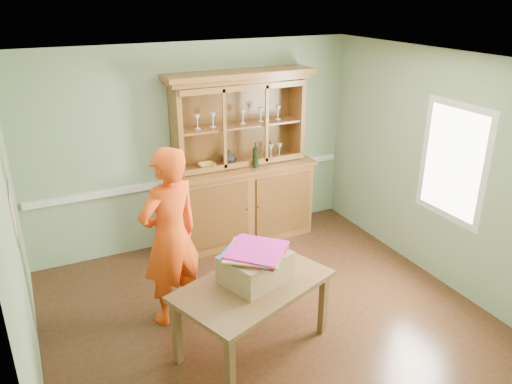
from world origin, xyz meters
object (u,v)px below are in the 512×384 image
china_hutch (242,183)px  person (170,237)px  cardboard_box (255,267)px  dining_table (253,291)px

china_hutch → person: 1.99m
person → cardboard_box: bearing=108.3°
dining_table → china_hutch: bearing=47.6°
cardboard_box → dining_table: bearing=-136.6°
china_hutch → dining_table: china_hutch is taller
dining_table → person: 1.03m
china_hutch → cardboard_box: china_hutch is taller
china_hutch → person: (-1.42, -1.39, 0.14)m
china_hutch → person: china_hutch is taller
china_hutch → person: size_ratio=1.21×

